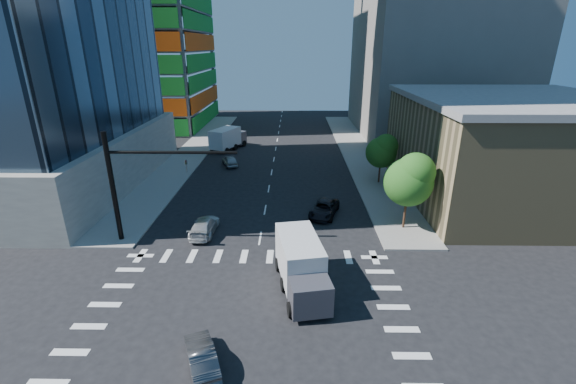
{
  "coord_description": "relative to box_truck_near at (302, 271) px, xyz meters",
  "views": [
    {
      "loc": [
        2.75,
        -16.79,
        15.17
      ],
      "look_at": [
        2.4,
        8.0,
        5.7
      ],
      "focal_mm": 24.0,
      "sensor_mm": 36.0,
      "label": 1
    }
  ],
  "objects": [
    {
      "name": "ground",
      "position": [
        -3.37,
        -4.65,
        -1.48
      ],
      "size": [
        160.0,
        160.0,
        0.0
      ],
      "primitive_type": "plane",
      "color": "black",
      "rests_on": "ground"
    },
    {
      "name": "road_markings",
      "position": [
        -3.37,
        -4.65,
        -1.47
      ],
      "size": [
        20.0,
        20.0,
        0.01
      ],
      "primitive_type": "cube",
      "color": "silver",
      "rests_on": "ground"
    },
    {
      "name": "sidewalk_ne",
      "position": [
        9.13,
        35.35,
        -1.4
      ],
      "size": [
        5.0,
        60.0,
        0.15
      ],
      "primitive_type": "cube",
      "color": "gray",
      "rests_on": "ground"
    },
    {
      "name": "sidewalk_nw",
      "position": [
        -15.87,
        35.35,
        -1.4
      ],
      "size": [
        5.0,
        60.0,
        0.15
      ],
      "primitive_type": "cube",
      "color": "gray",
      "rests_on": "ground"
    },
    {
      "name": "commercial_building",
      "position": [
        21.63,
        17.35,
        3.84
      ],
      "size": [
        20.5,
        22.5,
        10.6
      ],
      "color": "#8E7C52",
      "rests_on": "ground"
    },
    {
      "name": "bg_building_ne",
      "position": [
        23.63,
        50.35,
        12.52
      ],
      "size": [
        24.0,
        30.0,
        28.0
      ],
      "primitive_type": "cube",
      "color": "slate",
      "rests_on": "ground"
    },
    {
      "name": "signal_mast_nw",
      "position": [
        -13.37,
        6.85,
        4.02
      ],
      "size": [
        10.2,
        0.4,
        9.0
      ],
      "color": "black",
      "rests_on": "sidewalk_nw"
    },
    {
      "name": "tree_south",
      "position": [
        9.26,
        9.25,
        3.21
      ],
      "size": [
        4.16,
        4.16,
        6.82
      ],
      "color": "#382316",
      "rests_on": "sidewalk_ne"
    },
    {
      "name": "tree_north",
      "position": [
        9.56,
        21.25,
        2.51
      ],
      "size": [
        3.54,
        3.52,
        5.78
      ],
      "color": "#382316",
      "rests_on": "sidewalk_ne"
    },
    {
      "name": "car_nb_far",
      "position": [
        2.35,
        12.17,
        -0.81
      ],
      "size": [
        3.52,
        5.21,
        1.33
      ],
      "primitive_type": "imported",
      "rotation": [
        0.0,
        0.0,
        -0.3
      ],
      "color": "black",
      "rests_on": "ground"
    },
    {
      "name": "car_sb_near",
      "position": [
        -8.23,
        8.22,
        -0.79
      ],
      "size": [
        2.07,
        4.79,
        1.37
      ],
      "primitive_type": "imported",
      "rotation": [
        0.0,
        0.0,
        3.11
      ],
      "color": "silver",
      "rests_on": "ground"
    },
    {
      "name": "car_sb_mid",
      "position": [
        -9.13,
        28.17,
        -0.79
      ],
      "size": [
        2.96,
        4.36,
        1.38
      ],
      "primitive_type": "imported",
      "rotation": [
        0.0,
        0.0,
        3.51
      ],
      "color": "#999CA0",
      "rests_on": "ground"
    },
    {
      "name": "car_sb_cross",
      "position": [
        -5.16,
        -6.48,
        -0.86
      ],
      "size": [
        2.67,
        3.99,
        1.24
      ],
      "primitive_type": "imported",
      "rotation": [
        0.0,
        0.0,
        3.54
      ],
      "color": "#45464A",
      "rests_on": "ground"
    },
    {
      "name": "box_truck_near",
      "position": [
        0.0,
        0.0,
        0.0
      ],
      "size": [
        3.81,
        6.75,
        3.34
      ],
      "rotation": [
        0.0,
        0.0,
        0.18
      ],
      "color": "black",
      "rests_on": "ground"
    },
    {
      "name": "box_truck_far",
      "position": [
        -10.62,
        37.14,
        0.01
      ],
      "size": [
        5.07,
        6.98,
        3.37
      ],
      "rotation": [
        0.0,
        0.0,
        2.73
      ],
      "color": "black",
      "rests_on": "ground"
    }
  ]
}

